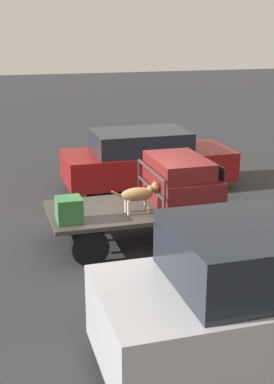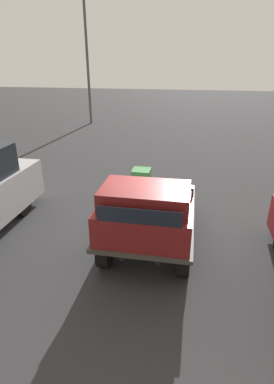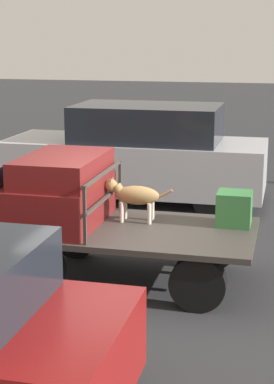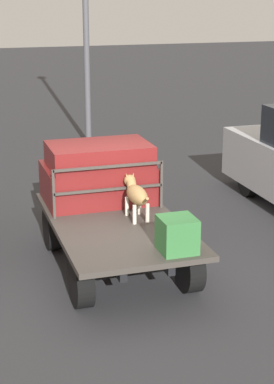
{
  "view_description": "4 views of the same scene",
  "coord_description": "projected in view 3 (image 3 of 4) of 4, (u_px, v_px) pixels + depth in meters",
  "views": [
    {
      "loc": [
        -2.79,
        -9.93,
        4.35
      ],
      "look_at": [
        -0.01,
        -0.34,
        1.21
      ],
      "focal_mm": 50.0,
      "sensor_mm": 36.0,
      "label": 1
    },
    {
      "loc": [
        5.96,
        0.76,
        3.88
      ],
      "look_at": [
        -0.01,
        -0.34,
        1.21
      ],
      "focal_mm": 28.0,
      "sensor_mm": 36.0,
      "label": 2
    },
    {
      "loc": [
        -2.08,
        8.28,
        3.37
      ],
      "look_at": [
        -0.01,
        -0.34,
        1.21
      ],
      "focal_mm": 60.0,
      "sensor_mm": 36.0,
      "label": 3
    },
    {
      "loc": [
        -8.83,
        2.41,
        4.14
      ],
      "look_at": [
        -0.01,
        -0.34,
        1.21
      ],
      "focal_mm": 60.0,
      "sensor_mm": 36.0,
      "label": 4
    }
  ],
  "objects": [
    {
      "name": "truck_headboard",
      "position": [
        104.0,
        190.0,
        8.87
      ],
      "size": [
        0.04,
        1.77,
        0.77
      ],
      "color": "#3D3833",
      "rests_on": "flatbed_truck"
    },
    {
      "name": "ground_plane",
      "position": [
        130.0,
        280.0,
        9.09
      ],
      "size": [
        80.0,
        80.0,
        0.0
      ],
      "primitive_type": "plane",
      "color": "#2D2D30"
    },
    {
      "name": "cargo_crate",
      "position": [
        234.0,
        209.0,
        8.98
      ],
      "size": [
        0.48,
        0.48,
        0.48
      ],
      "color": "#337038",
      "rests_on": "flatbed_truck"
    },
    {
      "name": "dog",
      "position": [
        133.0,
        195.0,
        9.14
      ],
      "size": [
        1.03,
        0.27,
        0.64
      ],
      "rotation": [
        0.0,
        0.0,
        -0.27
      ],
      "color": "beige",
      "rests_on": "flatbed_truck"
    },
    {
      "name": "truck_cab",
      "position": [
        59.0,
        191.0,
        9.03
      ],
      "size": [
        1.23,
        1.77,
        0.98
      ],
      "color": "maroon",
      "rests_on": "flatbed_truck"
    },
    {
      "name": "flatbed_truck",
      "position": [
        130.0,
        243.0,
        8.96
      ],
      "size": [
        3.45,
        1.89,
        0.78
      ],
      "color": "black",
      "rests_on": "ground"
    },
    {
      "name": "parked_pickup_far",
      "position": [
        138.0,
        154.0,
        13.29
      ],
      "size": [
        5.35,
        1.99,
        2.01
      ],
      "rotation": [
        0.0,
        0.0,
        0.16
      ],
      "color": "black",
      "rests_on": "ground"
    }
  ]
}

